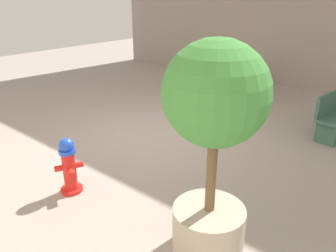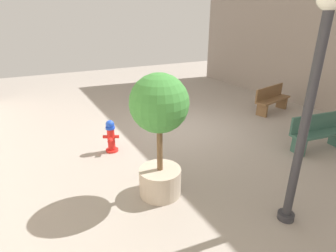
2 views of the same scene
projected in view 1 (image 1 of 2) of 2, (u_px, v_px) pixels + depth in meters
name	position (u px, v px, depth m)	size (l,w,h in m)	color
ground_plane	(156.00, 134.00, 6.97)	(23.40, 23.40, 0.00)	gray
fire_hydrant	(69.00, 165.00, 4.82)	(0.41, 0.39, 0.87)	red
bench_near	(248.00, 78.00, 9.43)	(1.83, 0.81, 0.95)	brown
planter_tree	(214.00, 130.00, 3.30)	(1.07, 1.07, 2.42)	tan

